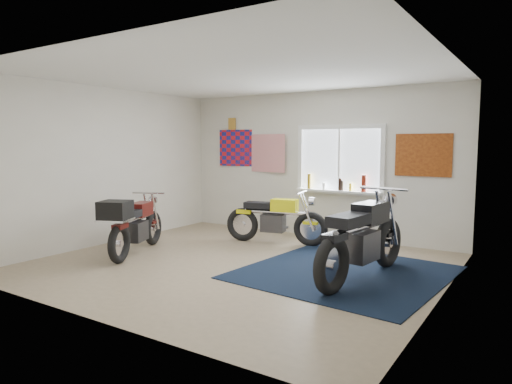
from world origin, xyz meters
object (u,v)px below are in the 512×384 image
Objects in this scene: black_chrome_bike at (362,241)px; maroon_tourer at (133,224)px; yellow_triumph at (275,220)px; navy_rug at (345,272)px.

maroon_tourer is (-3.44, -0.71, -0.02)m from black_chrome_bike.
yellow_triumph is at bearing -59.36° from maroon_tourer.
navy_rug is 1.42× the size of yellow_triumph.
maroon_tourer is at bearing -164.57° from navy_rug.
black_chrome_bike reaches higher than navy_rug.
navy_rug is at bearing 67.83° from black_chrome_bike.
black_chrome_bike reaches higher than maroon_tourer.
black_chrome_bike is (0.29, -0.16, 0.50)m from navy_rug.
maroon_tourer reaches higher than yellow_triumph.
yellow_triumph is 0.81× the size of black_chrome_bike.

